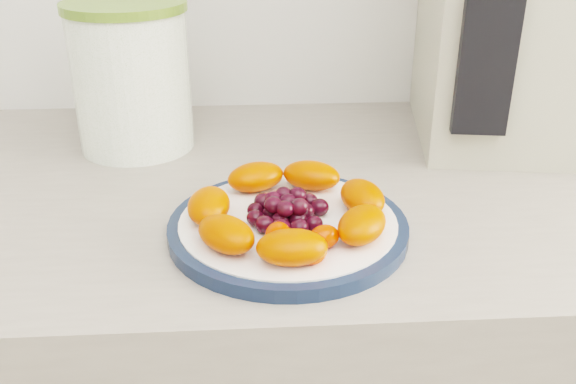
{
  "coord_description": "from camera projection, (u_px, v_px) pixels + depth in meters",
  "views": [
    {
      "loc": [
        -0.12,
        0.46,
        1.24
      ],
      "look_at": [
        -0.08,
        1.06,
        0.95
      ],
      "focal_mm": 40.0,
      "sensor_mm": 36.0,
      "label": 1
    }
  ],
  "objects": [
    {
      "name": "canister_lid",
      "position": [
        124.0,
        6.0,
        0.83
      ],
      "size": [
        0.19,
        0.19,
        0.01
      ],
      "primitive_type": "cylinder",
      "rotation": [
        0.0,
        0.0,
        0.22
      ],
      "color": "olive",
      "rests_on": "canister"
    },
    {
      "name": "appliance_panel",
      "position": [
        493.0,
        16.0,
        0.74
      ],
      "size": [
        0.07,
        0.03,
        0.29
      ],
      "primitive_type": "cube",
      "rotation": [
        0.0,
        0.0,
        -0.15
      ],
      "color": "black",
      "rests_on": "appliance_body"
    },
    {
      "name": "fruit_plate",
      "position": [
        289.0,
        210.0,
        0.67
      ],
      "size": [
        0.22,
        0.22,
        0.03
      ],
      "color": "red",
      "rests_on": "plate_face"
    },
    {
      "name": "plate_face",
      "position": [
        288.0,
        227.0,
        0.68
      ],
      "size": [
        0.23,
        0.23,
        0.02
      ],
      "primitive_type": "cylinder",
      "color": "white",
      "rests_on": "counter"
    },
    {
      "name": "plate_rim",
      "position": [
        288.0,
        228.0,
        0.68
      ],
      "size": [
        0.25,
        0.25,
        0.01
      ],
      "primitive_type": "cylinder",
      "color": "#14223C",
      "rests_on": "counter"
    },
    {
      "name": "canister",
      "position": [
        132.0,
        81.0,
        0.87
      ],
      "size": [
        0.19,
        0.19,
        0.19
      ],
      "primitive_type": "cylinder",
      "rotation": [
        0.0,
        0.0,
        0.22
      ],
      "color": "#477026",
      "rests_on": "counter"
    }
  ]
}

